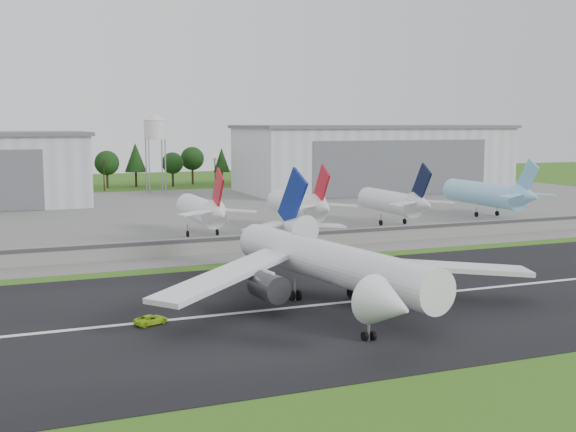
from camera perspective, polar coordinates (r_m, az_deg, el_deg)
name	(u,v)px	position (r m, az deg, el deg)	size (l,w,h in m)	color
ground	(460,311)	(103.67, 13.40, -7.32)	(600.00, 600.00, 0.00)	#2C5E16
runway	(421,295)	(111.72, 10.45, -6.15)	(320.00, 60.00, 0.10)	black
runway_centerline	(421,295)	(111.70, 10.45, -6.12)	(220.00, 1.00, 0.02)	white
apron	(218,212)	(211.62, -5.55, 0.29)	(320.00, 150.00, 0.10)	slate
blast_fence	(305,239)	(150.59, 1.35, -1.86)	(240.00, 0.61, 3.50)	gray
hangar_east	(373,158)	(280.69, 6.70, 4.58)	(102.00, 47.00, 25.20)	silver
water_tower	(155,127)	(272.07, -10.48, 6.94)	(8.40, 8.40, 29.40)	#99999E
utility_poles	(161,189)	(288.92, -9.97, 2.09)	(230.00, 3.00, 12.00)	black
treeline	(154,186)	(303.57, -10.55, 2.32)	(320.00, 16.00, 22.00)	black
main_airliner	(331,272)	(103.11, 3.41, -4.42)	(56.40, 59.08, 18.17)	white
ground_vehicle	(151,320)	(95.65, -10.76, -8.04)	(2.06, 4.47, 1.24)	#B7E91B
parked_jet_red_a	(204,211)	(165.11, -6.67, 0.43)	(7.36, 31.29, 16.66)	white
parked_jet_red_b	(301,205)	(172.87, 1.07, 0.86)	(7.36, 31.29, 16.89)	white
parked_jet_navy	(396,202)	(184.40, 8.54, 1.11)	(7.36, 31.29, 16.63)	white
parked_jet_skyblue	(491,194)	(206.78, 15.72, 1.68)	(7.36, 37.29, 17.06)	#8DCFF4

